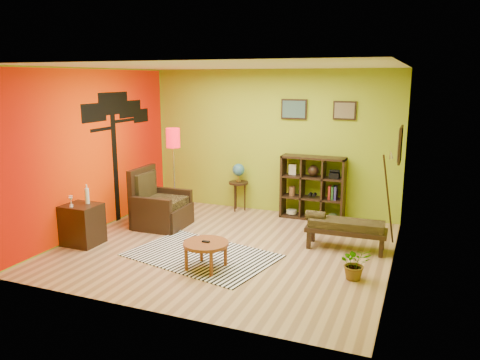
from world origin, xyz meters
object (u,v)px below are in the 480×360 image
at_px(coffee_table, 206,246).
at_px(globe_table, 239,175).
at_px(armchair, 159,209).
at_px(bench, 344,226).
at_px(side_cabinet, 82,224).
at_px(floor_lamp, 173,146).
at_px(potted_plant, 355,267).
at_px(cube_shelf, 313,188).

relative_size(coffee_table, globe_table, 0.66).
distance_m(armchair, bench, 3.30).
bearing_deg(globe_table, side_cabinet, -119.83).
xyz_separation_m(coffee_table, floor_lamp, (-1.55, 1.86, 1.07)).
bearing_deg(potted_plant, bench, 107.30).
distance_m(side_cabinet, globe_table, 3.21).
bearing_deg(coffee_table, floor_lamp, 129.79).
bearing_deg(bench, potted_plant, -72.70).
xyz_separation_m(coffee_table, cube_shelf, (0.83, 2.93, 0.26)).
relative_size(armchair, side_cabinet, 1.09).
bearing_deg(globe_table, potted_plant, -43.06).
bearing_deg(floor_lamp, cube_shelf, 24.28).
relative_size(armchair, potted_plant, 2.37).
bearing_deg(globe_table, coffee_table, -76.64).
distance_m(floor_lamp, cube_shelf, 2.73).
distance_m(globe_table, potted_plant, 3.72).
xyz_separation_m(coffee_table, globe_table, (-0.70, 2.94, 0.39)).
bearing_deg(coffee_table, bench, 42.52).
bearing_deg(cube_shelf, floor_lamp, -155.72).
relative_size(bench, potted_plant, 2.83).
bearing_deg(bench, coffee_table, -137.48).
height_order(coffee_table, floor_lamp, floor_lamp).
relative_size(floor_lamp, globe_table, 1.81).
relative_size(globe_table, cube_shelf, 0.80).
height_order(cube_shelf, bench, cube_shelf).
relative_size(globe_table, bench, 0.76).
relative_size(floor_lamp, potted_plant, 3.89).
bearing_deg(armchair, globe_table, 57.36).
distance_m(coffee_table, armchair, 2.20).
height_order(side_cabinet, potted_plant, side_cabinet).
xyz_separation_m(globe_table, potted_plant, (2.69, -2.51, -0.55)).
height_order(side_cabinet, floor_lamp, floor_lamp).
height_order(side_cabinet, cube_shelf, cube_shelf).
bearing_deg(armchair, cube_shelf, 30.84).
bearing_deg(potted_plant, side_cabinet, -176.57).
bearing_deg(cube_shelf, coffee_table, -105.79).
distance_m(side_cabinet, floor_lamp, 2.13).
relative_size(cube_shelf, bench, 0.95).
relative_size(side_cabinet, bench, 0.77).
distance_m(globe_table, bench, 2.77).
xyz_separation_m(globe_table, cube_shelf, (1.53, -0.01, -0.13)).
xyz_separation_m(armchair, bench, (3.30, 0.06, 0.04)).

